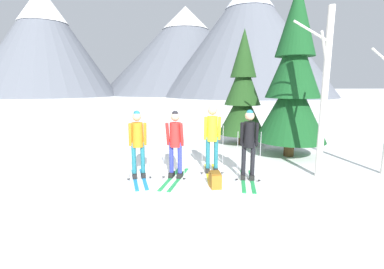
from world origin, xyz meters
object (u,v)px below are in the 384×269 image
(pine_tree_near, at_px, (243,93))
(backpack_on_snow_front, at_px, (215,180))
(skier_in_yellow, at_px, (212,134))
(skier_in_red, at_px, (175,141))
(birch_tree_tall, at_px, (324,92))
(skier_in_black, at_px, (249,141))
(pine_tree_mid, at_px, (293,80))
(skier_in_orange, at_px, (138,141))

(pine_tree_near, xyz_separation_m, backpack_on_snow_front, (-1.90, -4.62, -1.87))
(skier_in_yellow, height_order, pine_tree_near, pine_tree_near)
(skier_in_red, height_order, birch_tree_tall, birch_tree_tall)
(skier_in_red, distance_m, backpack_on_snow_front, 1.42)
(skier_in_black, height_order, pine_tree_mid, pine_tree_mid)
(skier_in_orange, bearing_deg, skier_in_red, -3.96)
(birch_tree_tall, distance_m, backpack_on_snow_front, 3.49)
(skier_in_orange, xyz_separation_m, skier_in_red, (0.95, -0.07, -0.01))
(pine_tree_near, xyz_separation_m, birch_tree_tall, (0.91, -4.07, 0.13))
(skier_in_black, height_order, backpack_on_snow_front, skier_in_black)
(pine_tree_mid, distance_m, backpack_on_snow_front, 4.62)
(skier_in_orange, distance_m, skier_in_yellow, 1.95)
(skier_in_orange, relative_size, backpack_on_snow_front, 4.57)
(skier_in_black, bearing_deg, skier_in_yellow, 142.43)
(skier_in_red, bearing_deg, backpack_on_snow_front, -41.83)
(pine_tree_mid, bearing_deg, backpack_on_snow_front, -138.54)
(skier_in_yellow, relative_size, backpack_on_snow_front, 4.91)
(skier_in_black, distance_m, birch_tree_tall, 2.23)
(pine_tree_near, height_order, backpack_on_snow_front, pine_tree_near)
(pine_tree_mid, bearing_deg, skier_in_black, -133.72)
(pine_tree_near, bearing_deg, pine_tree_mid, -61.14)
(skier_in_yellow, bearing_deg, skier_in_orange, -172.90)
(pine_tree_near, relative_size, birch_tree_tall, 1.07)
(skier_in_orange, bearing_deg, skier_in_yellow, 7.10)
(skier_in_black, distance_m, pine_tree_near, 4.39)
(pine_tree_near, bearing_deg, skier_in_black, -103.40)
(skier_in_black, height_order, birch_tree_tall, birch_tree_tall)
(pine_tree_near, bearing_deg, birch_tree_tall, -77.39)
(skier_in_black, xyz_separation_m, backpack_on_snow_front, (-0.91, -0.47, -0.82))
(skier_in_yellow, xyz_separation_m, skier_in_black, (0.81, -0.62, -0.06))
(pine_tree_near, xyz_separation_m, pine_tree_mid, (1.09, -1.98, 0.46))
(skier_in_red, bearing_deg, birch_tree_tall, -3.68)
(skier_in_orange, xyz_separation_m, skier_in_black, (2.74, -0.38, 0.02))
(pine_tree_mid, relative_size, birch_tree_tall, 1.31)
(backpack_on_snow_front, bearing_deg, skier_in_orange, 154.97)
(skier_in_yellow, bearing_deg, pine_tree_near, 62.95)
(skier_in_orange, height_order, backpack_on_snow_front, skier_in_orange)
(skier_in_yellow, relative_size, skier_in_black, 1.05)
(backpack_on_snow_front, bearing_deg, pine_tree_near, 67.61)
(skier_in_red, relative_size, pine_tree_near, 0.40)
(skier_in_yellow, height_order, pine_tree_mid, pine_tree_mid)
(backpack_on_snow_front, bearing_deg, skier_in_black, 27.23)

